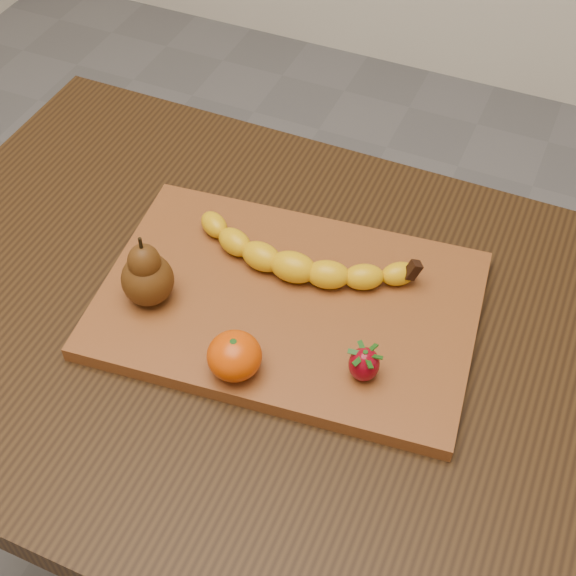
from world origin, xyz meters
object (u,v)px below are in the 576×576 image
at_px(mandarin, 234,356).
at_px(table, 265,370).
at_px(cutting_board, 288,304).
at_px(pear, 146,269).

bearing_deg(mandarin, table, 95.02).
relative_size(cutting_board, mandarin, 7.35).
bearing_deg(pear, table, 13.79).
relative_size(table, cutting_board, 2.22).
xyz_separation_m(cutting_board, mandarin, (-0.01, -0.12, 0.04)).
height_order(table, pear, pear).
bearing_deg(mandarin, pear, 158.30).
bearing_deg(table, mandarin, -84.98).
bearing_deg(cutting_board, table, -129.39).
relative_size(table, mandarin, 16.33).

